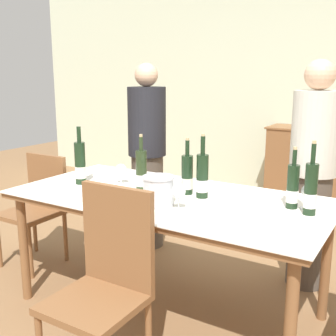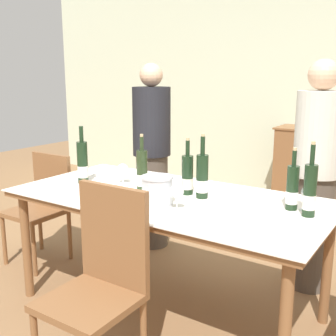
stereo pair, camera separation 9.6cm
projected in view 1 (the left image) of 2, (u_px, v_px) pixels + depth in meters
ground_plane at (168, 307)px, 2.83m from camera, size 12.00×12.00×0.00m
back_wall at (298, 86)px, 5.00m from camera, size 8.00×0.10×2.80m
dining_table at (168, 206)px, 2.67m from camera, size 2.01×1.00×0.78m
ice_bucket at (158, 190)px, 2.45m from camera, size 0.19×0.19×0.17m
wine_bottle_0 at (142, 172)px, 2.73m from camera, size 0.07×0.07×0.38m
wine_bottle_1 at (187, 176)px, 2.68m from camera, size 0.07×0.07×0.36m
wine_bottle_2 at (311, 190)px, 2.28m from camera, size 0.07×0.07×0.41m
wine_bottle_3 at (293, 188)px, 2.39m from camera, size 0.07×0.07×0.36m
wine_bottle_4 at (202, 177)px, 2.59m from camera, size 0.08×0.08×0.40m
wine_bottle_5 at (80, 164)px, 2.92m from camera, size 0.08×0.08×0.40m
wine_glass_0 at (121, 171)px, 2.93m from camera, size 0.08×0.08×0.14m
wine_glass_1 at (307, 192)px, 2.38m from camera, size 0.08×0.08×0.14m
wine_glass_2 at (179, 192)px, 2.36m from camera, size 0.08×0.08×0.15m
chair_left_end at (38, 202)px, 3.45m from camera, size 0.42×0.42×0.89m
chair_near_front at (106, 276)px, 2.06m from camera, size 0.42×0.42×1.00m
person_host at (147, 158)px, 3.70m from camera, size 0.33×0.33×1.63m
person_guest_left at (312, 177)px, 2.98m from camera, size 0.33×0.33×1.63m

